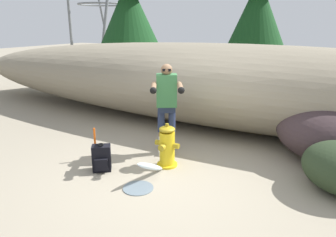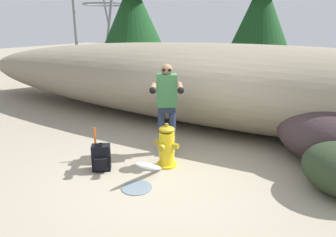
{
  "view_description": "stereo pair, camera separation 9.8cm",
  "coord_description": "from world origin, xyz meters",
  "px_view_note": "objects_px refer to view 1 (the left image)",
  "views": [
    {
      "loc": [
        2.25,
        -4.15,
        2.35
      ],
      "look_at": [
        -0.3,
        0.56,
        0.75
      ],
      "focal_mm": 33.89,
      "sensor_mm": 36.0,
      "label": 1
    },
    {
      "loc": [
        2.34,
        -4.11,
        2.35
      ],
      "look_at": [
        -0.3,
        0.56,
        0.75
      ],
      "focal_mm": 33.89,
      "sensor_mm": 36.0,
      "label": 2
    }
  ],
  "objects_px": {
    "spare_backpack": "(102,158)",
    "boulder_large": "(330,131)",
    "fire_hydrant": "(167,147)",
    "survey_stake": "(95,144)",
    "utility_worker": "(167,99)"
  },
  "relations": [
    {
      "from": "fire_hydrant",
      "to": "utility_worker",
      "type": "xyz_separation_m",
      "value": [
        -0.25,
        0.45,
        0.72
      ]
    },
    {
      "from": "utility_worker",
      "to": "survey_stake",
      "type": "height_order",
      "value": "utility_worker"
    },
    {
      "from": "boulder_large",
      "to": "survey_stake",
      "type": "distance_m",
      "value": 4.2
    },
    {
      "from": "spare_backpack",
      "to": "boulder_large",
      "type": "height_order",
      "value": "boulder_large"
    },
    {
      "from": "spare_backpack",
      "to": "survey_stake",
      "type": "distance_m",
      "value": 0.48
    },
    {
      "from": "spare_backpack",
      "to": "survey_stake",
      "type": "relative_size",
      "value": 0.78
    },
    {
      "from": "fire_hydrant",
      "to": "spare_backpack",
      "type": "height_order",
      "value": "fire_hydrant"
    },
    {
      "from": "fire_hydrant",
      "to": "spare_backpack",
      "type": "relative_size",
      "value": 1.62
    },
    {
      "from": "spare_backpack",
      "to": "survey_stake",
      "type": "height_order",
      "value": "survey_stake"
    },
    {
      "from": "fire_hydrant",
      "to": "spare_backpack",
      "type": "xyz_separation_m",
      "value": [
        -0.87,
        -0.68,
        -0.13
      ]
    },
    {
      "from": "fire_hydrant",
      "to": "survey_stake",
      "type": "height_order",
      "value": "fire_hydrant"
    },
    {
      "from": "spare_backpack",
      "to": "boulder_large",
      "type": "distance_m",
      "value": 4.03
    },
    {
      "from": "spare_backpack",
      "to": "boulder_large",
      "type": "xyz_separation_m",
      "value": [
        3.27,
        2.34,
        0.3
      ]
    },
    {
      "from": "utility_worker",
      "to": "fire_hydrant",
      "type": "bearing_deg",
      "value": -0.2
    },
    {
      "from": "spare_backpack",
      "to": "utility_worker",
      "type": "bearing_deg",
      "value": 115.73
    }
  ]
}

